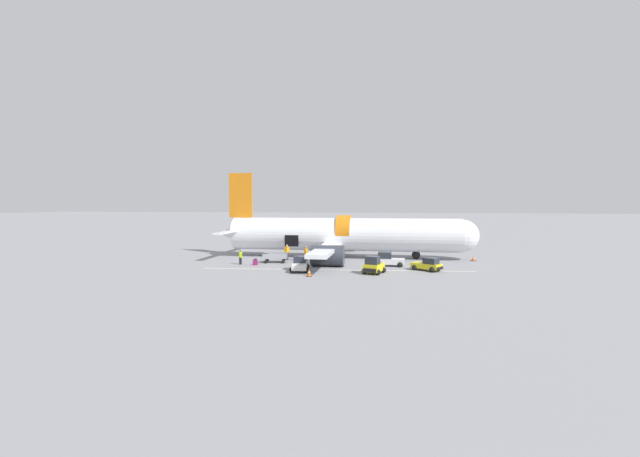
# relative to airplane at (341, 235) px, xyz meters

# --- Properties ---
(ground_plane) EXTENTS (500.00, 500.00, 0.00)m
(ground_plane) POSITION_rel_airplane_xyz_m (-2.19, -3.60, -2.83)
(ground_plane) COLOR gray
(apron_marking_line) EXTENTS (27.75, 2.64, 0.01)m
(apron_marking_line) POSITION_rel_airplane_xyz_m (0.72, -10.00, -2.82)
(apron_marking_line) COLOR silver
(apron_marking_line) RESTS_ON ground_plane
(airplane) EXTENTS (32.82, 28.27, 10.71)m
(airplane) POSITION_rel_airplane_xyz_m (0.00, 0.00, 0.00)
(airplane) COLOR white
(airplane) RESTS_ON ground_plane
(baggage_tug_lead) EXTENTS (2.27, 3.47, 1.45)m
(baggage_tug_lead) POSITION_rel_airplane_xyz_m (-2.90, -11.16, -2.19)
(baggage_tug_lead) COLOR silver
(baggage_tug_lead) RESTS_ON ground_plane
(baggage_tug_mid) EXTENTS (3.28, 1.86, 1.51)m
(baggage_tug_mid) POSITION_rel_airplane_xyz_m (5.93, -6.49, -2.17)
(baggage_tug_mid) COLOR silver
(baggage_tug_mid) RESTS_ON ground_plane
(baggage_tug_rear) EXTENTS (3.21, 2.72, 1.35)m
(baggage_tug_rear) POSITION_rel_airplane_xyz_m (9.87, -9.04, -2.24)
(baggage_tug_rear) COLOR yellow
(baggage_tug_rear) RESTS_ON ground_plane
(baggage_tug_spare) EXTENTS (2.35, 2.72, 1.73)m
(baggage_tug_spare) POSITION_rel_airplane_xyz_m (4.54, -11.71, -2.11)
(baggage_tug_spare) COLOR yellow
(baggage_tug_spare) RESTS_ON ground_plane
(baggage_cart_loading) EXTENTS (3.77, 2.21, 1.10)m
(baggage_cart_loading) POSITION_rel_airplane_xyz_m (-6.92, -5.74, -2.29)
(baggage_cart_loading) COLOR #999BA0
(baggage_cart_loading) RESTS_ON ground_plane
(ground_crew_loader_a) EXTENTS (0.52, 0.52, 1.62)m
(ground_crew_loader_a) POSITION_rel_airplane_xyz_m (-10.35, -7.91, -1.97)
(ground_crew_loader_a) COLOR black
(ground_crew_loader_a) RESTS_ON ground_plane
(ground_crew_loader_b) EXTENTS (0.63, 0.54, 1.84)m
(ground_crew_loader_b) POSITION_rel_airplane_xyz_m (-6.17, -3.24, -1.86)
(ground_crew_loader_b) COLOR #1E2338
(ground_crew_loader_b) RESTS_ON ground_plane
(ground_crew_driver) EXTENTS (0.50, 0.65, 1.86)m
(ground_crew_driver) POSITION_rel_airplane_xyz_m (-3.46, -5.09, -1.85)
(ground_crew_driver) COLOR #1E2338
(ground_crew_driver) RESTS_ON ground_plane
(suitcase_on_tarmac_upright) EXTENTS (0.56, 0.42, 0.73)m
(suitcase_on_tarmac_upright) POSITION_rel_airplane_xyz_m (-8.55, -8.20, -2.52)
(suitcase_on_tarmac_upright) COLOR #721951
(suitcase_on_tarmac_upright) RESTS_ON ground_plane
(safety_cone_nose) EXTENTS (0.64, 0.64, 0.58)m
(safety_cone_nose) POSITION_rel_airplane_xyz_m (15.88, -0.55, -2.56)
(safety_cone_nose) COLOR black
(safety_cone_nose) RESTS_ON ground_plane
(safety_cone_engine_left) EXTENTS (0.51, 0.51, 0.75)m
(safety_cone_engine_left) POSITION_rel_airplane_xyz_m (-1.33, -14.29, -2.47)
(safety_cone_engine_left) COLOR black
(safety_cone_engine_left) RESTS_ON ground_plane
(safety_cone_wingtip) EXTENTS (0.52, 0.52, 0.62)m
(safety_cone_wingtip) POSITION_rel_airplane_xyz_m (0.74, -7.29, -2.54)
(safety_cone_wingtip) COLOR black
(safety_cone_wingtip) RESTS_ON ground_plane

